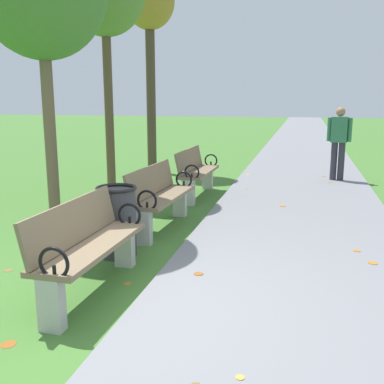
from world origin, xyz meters
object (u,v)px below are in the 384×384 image
at_px(park_bench_3, 196,171).
at_px(trash_bin, 117,221).
at_px(park_bench_1, 88,245).
at_px(park_bench_2, 160,196).
at_px(tree_3, 149,10).
at_px(pedestrian_walking, 339,140).

distance_m(park_bench_3, trash_bin, 3.44).
height_order(park_bench_1, park_bench_3, same).
relative_size(park_bench_2, tree_3, 0.34).
distance_m(park_bench_1, pedestrian_walking, 7.37).
bearing_deg(trash_bin, tree_3, 105.01).
bearing_deg(pedestrian_walking, tree_3, 176.70).
height_order(park_bench_2, trash_bin, park_bench_2).
distance_m(tree_3, pedestrian_walking, 5.36).
distance_m(park_bench_3, pedestrian_walking, 3.60).
distance_m(park_bench_1, trash_bin, 1.07).
relative_size(park_bench_1, pedestrian_walking, 0.99).
relative_size(park_bench_2, trash_bin, 1.93).
bearing_deg(pedestrian_walking, trash_bin, -116.20).
relative_size(park_bench_1, tree_3, 0.34).
bearing_deg(tree_3, park_bench_3, -55.88).
xyz_separation_m(park_bench_3, trash_bin, (-0.15, -3.43, -0.06)).
xyz_separation_m(park_bench_1, pedestrian_walking, (2.70, 6.84, 0.44)).
xyz_separation_m(park_bench_1, park_bench_3, (-0.00, 4.49, 0.00)).
relative_size(park_bench_3, trash_bin, 1.91).
bearing_deg(park_bench_3, tree_3, 124.12).
bearing_deg(park_bench_3, trash_bin, -92.46).
bearing_deg(park_bench_2, trash_bin, -97.07).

